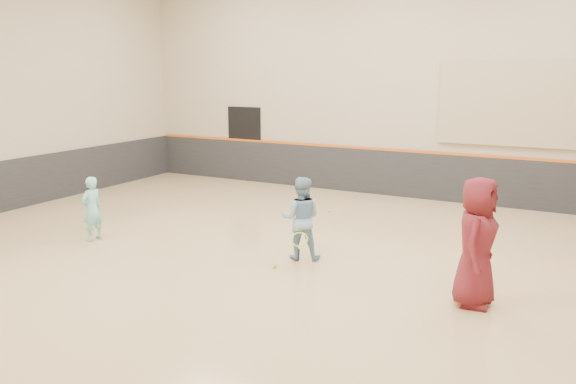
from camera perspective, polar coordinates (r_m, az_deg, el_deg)
The scene contains 13 objects.
room at distance 9.55m, azimuth -0.41°, elevation -2.50°, with size 15.04×12.04×6.22m.
wainscot_back at distance 15.01m, azimuth 10.34°, elevation 1.89°, with size 14.90×0.04×1.20m, color #232326.
accent_stripe at distance 14.90m, azimuth 10.42°, elevation 4.23°, with size 14.90×0.03×0.06m, color #D85914.
acoustic_panel at distance 14.21m, azimuth 21.56°, elevation 8.39°, with size 3.20×0.08×2.00m, color tan.
doorway at distance 16.80m, azimuth -4.43°, elevation 4.87°, with size 1.10×0.05×2.20m, color black.
girl at distance 11.49m, azimuth -19.31°, elevation -1.62°, with size 0.46×0.30×1.26m, color #7CD8D3.
instructor at distance 9.76m, azimuth 1.31°, elevation -2.68°, with size 0.71×0.55×1.46m, color #7BA1BE.
young_man at distance 8.22m, azimuth 18.62°, elevation -4.84°, with size 0.90×0.58×1.83m, color maroon.
held_racket at distance 9.43m, azimuth 1.17°, elevation -4.85°, with size 0.47×0.47×0.47m, color #B2E231, non-canonical shape.
spare_racket at distance 14.04m, azimuth 1.44°, elevation -0.94°, with size 0.64×0.64×0.09m, color gold, non-canonical shape.
ball_under_racket at distance 9.50m, azimuth -1.33°, elevation -7.51°, with size 0.07×0.07×0.07m, color #BADA32.
ball_in_hand at distance 8.06m, azimuth 19.58°, elevation -2.98°, with size 0.07×0.07×0.07m, color #CFDD33.
ball_beside_spare at distance 13.17m, azimuth 4.22°, elevation -1.90°, with size 0.07×0.07×0.07m, color gold.
Camera 1 is at (4.33, -8.16, 3.24)m, focal length 35.00 mm.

